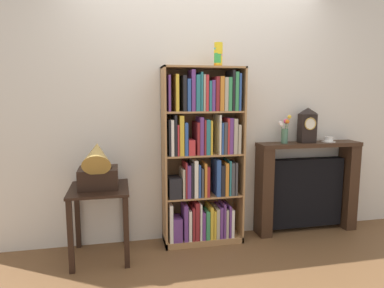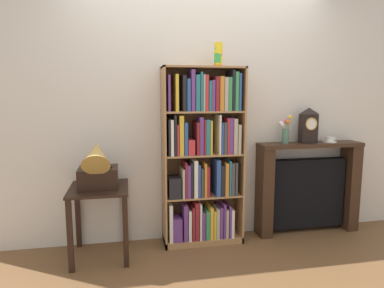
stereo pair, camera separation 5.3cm
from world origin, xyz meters
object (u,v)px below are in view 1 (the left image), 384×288
object	(u,v)px
bookshelf	(203,161)
side_table_left	(100,204)
teacup_with_saucer	(329,140)
fireplace_mantel	(306,187)
mantel_clock	(307,125)
cup_stack	(218,55)
gramophone	(98,167)
flower_vase	(285,131)

from	to	relation	value
bookshelf	side_table_left	size ratio (longest dim) A/B	2.66
side_table_left	teacup_with_saucer	distance (m)	2.41
fireplace_mantel	bookshelf	bearing A→B (deg)	-177.37
fireplace_mantel	mantel_clock	distance (m)	0.67
side_table_left	fireplace_mantel	xyz separation A→B (m)	(2.13, 0.18, -0.02)
cup_stack	side_table_left	size ratio (longest dim) A/B	0.34
side_table_left	gramophone	bearing A→B (deg)	-90.00
gramophone	flower_vase	size ratio (longest dim) A/B	1.68
bookshelf	gramophone	world-z (taller)	bookshelf
bookshelf	teacup_with_saucer	xyz separation A→B (m)	(1.38, 0.03, 0.17)
bookshelf	flower_vase	world-z (taller)	bookshelf
teacup_with_saucer	cup_stack	bearing A→B (deg)	-177.32
bookshelf	cup_stack	distance (m)	1.02
bookshelf	fireplace_mantel	xyz separation A→B (m)	(1.15, 0.05, -0.35)
side_table_left	mantel_clock	distance (m)	2.20
mantel_clock	bookshelf	bearing A→B (deg)	-178.45
cup_stack	mantel_clock	bearing A→B (deg)	3.24
fireplace_mantel	side_table_left	bearing A→B (deg)	-175.27
bookshelf	teacup_with_saucer	bearing A→B (deg)	1.36
gramophone	teacup_with_saucer	bearing A→B (deg)	4.93
cup_stack	teacup_with_saucer	world-z (taller)	cup_stack
flower_vase	fireplace_mantel	bearing A→B (deg)	3.77
side_table_left	teacup_with_saucer	xyz separation A→B (m)	(2.35, 0.16, 0.50)
gramophone	fireplace_mantel	world-z (taller)	gramophone
teacup_with_saucer	flower_vase	bearing A→B (deg)	179.84
flower_vase	cup_stack	bearing A→B (deg)	-175.34
cup_stack	side_table_left	bearing A→B (deg)	-174.98
side_table_left	gramophone	world-z (taller)	gramophone
bookshelf	cup_stack	world-z (taller)	cup_stack
bookshelf	gramophone	distance (m)	0.99
cup_stack	side_table_left	xyz separation A→B (m)	(-1.11, -0.10, -1.33)
mantel_clock	fireplace_mantel	bearing A→B (deg)	34.41
side_table_left	mantel_clock	size ratio (longest dim) A/B	1.78
flower_vase	bookshelf	bearing A→B (deg)	-177.75
fireplace_mantel	flower_vase	world-z (taller)	flower_vase
fireplace_mantel	teacup_with_saucer	xyz separation A→B (m)	(0.22, -0.02, 0.51)
cup_stack	teacup_with_saucer	distance (m)	1.50
bookshelf	mantel_clock	xyz separation A→B (m)	(1.12, 0.03, 0.33)
cup_stack	gramophone	xyz separation A→B (m)	(-1.11, -0.14, -0.99)
side_table_left	gramophone	distance (m)	0.35
bookshelf	flower_vase	xyz separation A→B (m)	(0.87, 0.03, 0.27)
cup_stack	gramophone	world-z (taller)	cup_stack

